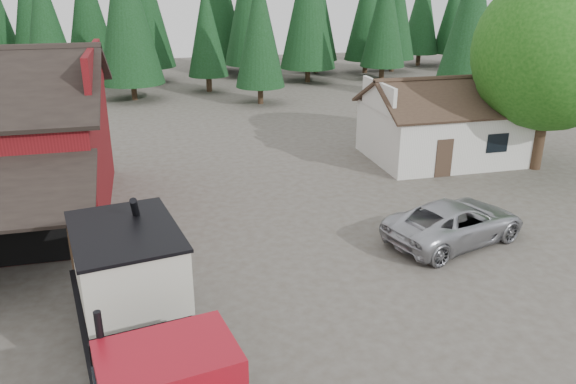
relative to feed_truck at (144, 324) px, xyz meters
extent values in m
plane|color=#4B453B|center=(3.50, 2.97, -2.06)|extent=(120.00, 120.00, 0.00)
cube|color=maroon|center=(-1.50, 12.97, 3.94)|extent=(0.25, 7.00, 2.00)
cylinder|color=#382619|center=(-2.10, 5.07, -0.66)|extent=(0.20, 0.20, 2.80)
cube|color=silver|center=(16.50, 15.97, -0.56)|extent=(8.00, 6.00, 3.00)
cube|color=#38281E|center=(16.50, 14.47, 1.69)|extent=(8.60, 3.42, 1.80)
cube|color=#38281E|center=(16.50, 17.47, 1.69)|extent=(8.60, 3.42, 1.80)
cube|color=silver|center=(12.50, 15.97, 1.69)|extent=(0.20, 4.20, 1.50)
cube|color=silver|center=(20.50, 15.97, 1.69)|extent=(0.20, 4.20, 1.50)
cube|color=#38281E|center=(15.00, 12.95, -1.06)|extent=(0.90, 0.06, 2.00)
cube|color=black|center=(18.00, 12.95, -0.46)|extent=(1.20, 0.06, 1.00)
cylinder|color=#382619|center=(20.50, 12.97, -0.46)|extent=(0.60, 0.60, 3.20)
sphere|color=#194F12|center=(20.50, 12.97, 4.14)|extent=(8.00, 8.00, 8.00)
sphere|color=#194F12|center=(19.30, 13.77, 2.94)|extent=(4.40, 4.40, 4.40)
cylinder|color=#382619|center=(9.50, 32.97, -1.26)|extent=(0.44, 0.44, 1.60)
cone|color=#113312|center=(9.50, 32.97, 3.84)|extent=(3.96, 3.96, 9.00)
cylinder|color=#382619|center=(25.50, 28.97, -1.26)|extent=(0.44, 0.44, 1.60)
cone|color=#113312|center=(25.50, 28.97, 4.84)|extent=(4.84, 4.84, 11.00)
cylinder|color=#382619|center=(-0.50, 36.97, -1.26)|extent=(0.44, 0.44, 1.60)
cone|color=#113312|center=(-0.50, 36.97, 5.34)|extent=(5.28, 5.28, 12.00)
cylinder|color=black|center=(-1.45, 1.66, -1.47)|extent=(0.58, 1.22, 1.17)
cylinder|color=black|center=(0.75, 2.06, -1.47)|extent=(0.58, 1.22, 1.17)
cylinder|color=black|center=(-1.72, 3.12, -1.47)|extent=(0.58, 1.22, 1.17)
cylinder|color=black|center=(0.49, 3.53, -1.47)|extent=(0.58, 1.22, 1.17)
cube|color=black|center=(-0.04, 0.18, -1.04)|extent=(2.80, 9.23, 0.43)
cylinder|color=black|center=(-0.74, -1.95, 0.72)|extent=(0.17, 0.17, 1.92)
cube|color=black|center=(0.29, -1.66, 0.08)|extent=(2.59, 0.59, 1.71)
cube|color=black|center=(-0.31, 1.65, -0.76)|extent=(3.78, 6.57, 0.17)
cube|color=beige|center=(-0.31, 1.65, 0.82)|extent=(3.04, 3.90, 1.71)
cone|color=beige|center=(-0.31, 1.65, -0.24)|extent=(2.73, 2.73, 0.75)
cube|color=black|center=(-0.31, 1.65, 1.70)|extent=(3.17, 4.02, 0.09)
cylinder|color=black|center=(0.05, 3.23, 0.72)|extent=(0.38, 2.37, 3.25)
cube|color=maroon|center=(-1.40, 4.05, -0.46)|extent=(0.78, 0.95, 0.48)
imported|color=#B2B4BA|center=(11.68, 5.97, -1.24)|extent=(6.40, 4.32, 1.63)
camera|label=1|loc=(0.56, -11.66, 7.59)|focal=35.00mm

